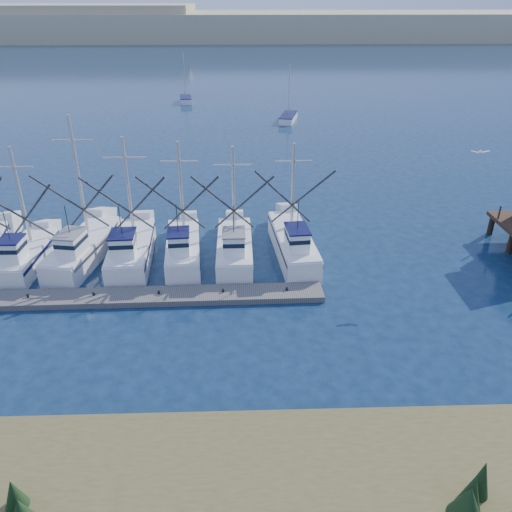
{
  "coord_description": "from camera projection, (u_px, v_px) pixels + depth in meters",
  "views": [
    {
      "loc": [
        -1.11,
        -20.21,
        16.95
      ],
      "look_at": [
        -0.18,
        8.0,
        2.04
      ],
      "focal_mm": 35.0,
      "sensor_mm": 36.0,
      "label": 1
    }
  ],
  "objects": [
    {
      "name": "floating_dock",
      "position": [
        94.0,
        298.0,
        30.94
      ],
      "size": [
        28.58,
        2.4,
        0.38
      ],
      "primitive_type": "cube",
      "rotation": [
        0.0,
        0.0,
        0.02
      ],
      "color": "slate",
      "rests_on": "ground"
    },
    {
      "name": "sailboat_far",
      "position": [
        186.0,
        100.0,
        86.98
      ],
      "size": [
        2.42,
        4.91,
        8.1
      ],
      "rotation": [
        0.0,
        0.0,
        0.12
      ],
      "color": "white",
      "rests_on": "ground"
    },
    {
      "name": "dune_ridge",
      "position": [
        241.0,
        25.0,
        209.06
      ],
      "size": [
        360.0,
        60.0,
        10.0
      ],
      "primitive_type": "cube",
      "color": "tan",
      "rests_on": "ground"
    },
    {
      "name": "sailboat_near",
      "position": [
        288.0,
        118.0,
        74.28
      ],
      "size": [
        3.31,
        6.21,
        8.1
      ],
      "rotation": [
        0.0,
        0.0,
        -0.24
      ],
      "color": "white",
      "rests_on": "ground"
    },
    {
      "name": "ground",
      "position": [
        265.0,
        363.0,
        25.8
      ],
      "size": [
        500.0,
        500.0,
        0.0
      ],
      "primitive_type": "plane",
      "color": "#0C2137",
      "rests_on": "ground"
    },
    {
      "name": "trawler_fleet",
      "position": [
        114.0,
        250.0,
        34.93
      ],
      "size": [
        29.01,
        8.88,
        9.96
      ],
      "color": "white",
      "rests_on": "ground"
    },
    {
      "name": "flying_gull",
      "position": [
        480.0,
        152.0,
        32.04
      ],
      "size": [
        1.22,
        0.22,
        0.22
      ],
      "color": "white",
      "rests_on": "ground"
    }
  ]
}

